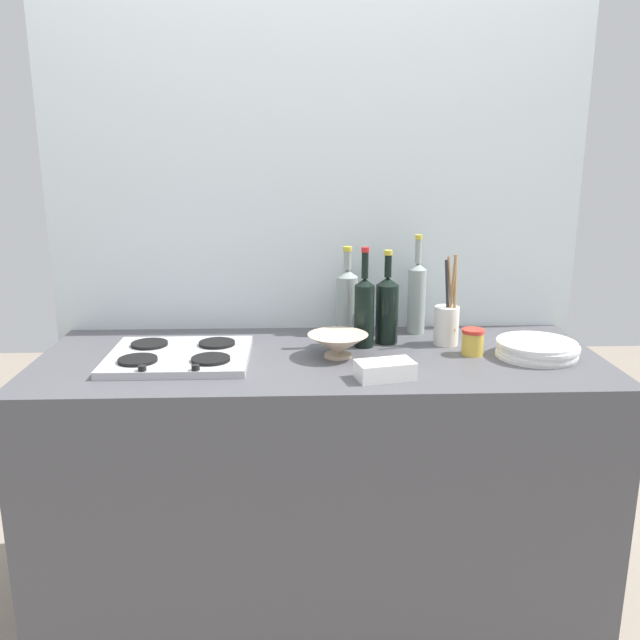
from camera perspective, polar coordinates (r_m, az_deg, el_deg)
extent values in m
plane|color=gray|center=(2.55, 0.00, -22.78)|extent=(6.00, 6.00, 0.00)
cube|color=#4C4C51|center=(2.31, 0.00, -13.85)|extent=(1.80, 0.70, 0.90)
cube|color=silver|center=(2.46, -0.34, 3.33)|extent=(1.90, 0.06, 2.14)
cube|color=#B2B2B7|center=(2.13, -12.00, -3.07)|extent=(0.44, 0.37, 0.02)
cylinder|color=black|center=(2.07, -15.39, -3.32)|extent=(0.12, 0.12, 0.01)
cylinder|color=black|center=(2.03, -9.37, -3.33)|extent=(0.12, 0.12, 0.01)
cylinder|color=black|center=(2.23, -14.44, -2.00)|extent=(0.12, 0.12, 0.01)
cylinder|color=black|center=(2.19, -8.85, -1.98)|extent=(0.12, 0.12, 0.01)
cylinder|color=black|center=(1.98, -15.03, -4.02)|extent=(0.02, 0.02, 0.02)
cylinder|color=black|center=(1.95, -10.64, -4.04)|extent=(0.02, 0.02, 0.02)
cylinder|color=white|center=(2.23, 18.02, -2.89)|extent=(0.25, 0.25, 0.01)
cylinder|color=white|center=(2.23, 18.16, -2.66)|extent=(0.25, 0.25, 0.01)
cylinder|color=white|center=(2.23, 18.19, -2.37)|extent=(0.25, 0.25, 0.01)
cylinder|color=white|center=(2.22, 18.29, -2.15)|extent=(0.25, 0.25, 0.01)
cylinder|color=white|center=(2.22, 18.13, -1.88)|extent=(0.25, 0.25, 0.01)
cylinder|color=gray|center=(2.40, 8.28, 1.60)|extent=(0.06, 0.06, 0.23)
cone|color=gray|center=(2.37, 8.39, 4.59)|extent=(0.06, 0.06, 0.02)
cylinder|color=gray|center=(2.36, 8.44, 5.86)|extent=(0.02, 0.02, 0.08)
cylinder|color=gold|center=(2.36, 8.49, 7.07)|extent=(0.03, 0.03, 0.02)
cylinder|color=black|center=(2.26, 5.76, 0.52)|extent=(0.08, 0.08, 0.20)
cone|color=black|center=(2.24, 5.84, 3.34)|extent=(0.08, 0.08, 0.03)
cylinder|color=black|center=(2.23, 5.87, 4.63)|extent=(0.02, 0.02, 0.07)
cylinder|color=gold|center=(2.22, 5.90, 5.78)|extent=(0.03, 0.03, 0.02)
cylinder|color=black|center=(2.21, 3.81, 0.33)|extent=(0.07, 0.07, 0.21)
cone|color=black|center=(2.19, 3.86, 3.29)|extent=(0.07, 0.07, 0.02)
cylinder|color=black|center=(2.18, 3.89, 4.71)|extent=(0.02, 0.02, 0.09)
cylinder|color=#B21E1E|center=(2.17, 3.91, 6.05)|extent=(0.03, 0.03, 0.02)
cylinder|color=gray|center=(2.37, 2.33, 1.28)|extent=(0.08, 0.08, 0.21)
cone|color=gray|center=(2.35, 2.36, 4.04)|extent=(0.08, 0.08, 0.03)
cylinder|color=gray|center=(2.34, 2.37, 5.14)|extent=(0.03, 0.03, 0.07)
cylinder|color=gold|center=(2.33, 2.38, 6.13)|extent=(0.03, 0.03, 0.02)
cylinder|color=beige|center=(2.12, 1.54, -3.05)|extent=(0.09, 0.09, 0.01)
cone|color=beige|center=(2.11, 1.55, -2.08)|extent=(0.19, 0.19, 0.06)
cube|color=white|center=(1.93, 5.61, -4.29)|extent=(0.18, 0.13, 0.05)
cylinder|color=silver|center=(2.28, 10.80, -0.47)|extent=(0.08, 0.08, 0.13)
cylinder|color=#997247|center=(2.26, 11.14, 2.27)|extent=(0.03, 0.04, 0.25)
cylinder|color=#997247|center=(2.24, 11.25, 2.33)|extent=(0.02, 0.04, 0.26)
cylinder|color=#262626|center=(2.26, 10.88, 2.12)|extent=(0.02, 0.04, 0.23)
cylinder|color=#997247|center=(2.25, 11.51, 2.27)|extent=(0.01, 0.05, 0.25)
cylinder|color=gold|center=(2.20, 12.95, -1.96)|extent=(0.07, 0.07, 0.07)
cylinder|color=red|center=(2.19, 13.01, -0.90)|extent=(0.07, 0.07, 0.01)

